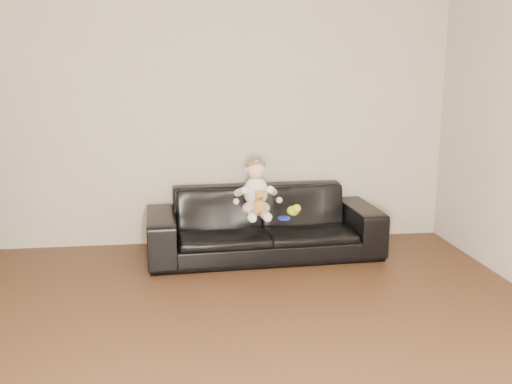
{
  "coord_description": "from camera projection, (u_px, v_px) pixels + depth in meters",
  "views": [
    {
      "loc": [
        -0.17,
        -2.85,
        1.73
      ],
      "look_at": [
        0.49,
        2.15,
        0.63
      ],
      "focal_mm": 40.0,
      "sensor_mm": 36.0,
      "label": 1
    }
  ],
  "objects": [
    {
      "name": "sofa",
      "position": [
        264.0,
        223.0,
        5.34
      ],
      "size": [
        2.19,
        0.95,
        0.63
      ],
      "primitive_type": "imported",
      "rotation": [
        0.0,
        0.0,
        0.05
      ],
      "color": "black",
      "rests_on": "floor"
    },
    {
      "name": "toy_rattle",
      "position": [
        296.0,
        211.0,
        5.24
      ],
      "size": [
        0.06,
        0.06,
        0.06
      ],
      "primitive_type": "sphere",
      "rotation": [
        0.0,
        0.0,
        -0.02
      ],
      "color": "red",
      "rests_on": "sofa"
    },
    {
      "name": "toy_green",
      "position": [
        293.0,
        211.0,
        5.19
      ],
      "size": [
        0.12,
        0.14,
        0.09
      ],
      "primitive_type": "ellipsoid",
      "rotation": [
        0.0,
        0.0,
        -0.1
      ],
      "color": "#C7E91B",
      "rests_on": "sofa"
    },
    {
      "name": "teddy_bear",
      "position": [
        260.0,
        202.0,
        5.0
      ],
      "size": [
        0.12,
        0.12,
        0.2
      ],
      "rotation": [
        0.0,
        0.0,
        0.16
      ],
      "color": "#B68334",
      "rests_on": "sofa"
    },
    {
      "name": "baby",
      "position": [
        256.0,
        191.0,
        5.14
      ],
      "size": [
        0.34,
        0.43,
        0.52
      ],
      "rotation": [
        0.0,
        0.0,
        -0.0
      ],
      "color": "silver",
      "rests_on": "sofa"
    },
    {
      "name": "wall_back",
      "position": [
        198.0,
        113.0,
        5.54
      ],
      "size": [
        5.0,
        0.0,
        5.0
      ],
      "primitive_type": "plane",
      "rotation": [
        1.57,
        0.0,
        0.0
      ],
      "color": "beige",
      "rests_on": "ground"
    },
    {
      "name": "toy_blue_disc",
      "position": [
        284.0,
        218.0,
        5.08
      ],
      "size": [
        0.14,
        0.14,
        0.02
      ],
      "primitive_type": "cylinder",
      "rotation": [
        0.0,
        0.0,
        0.25
      ],
      "color": "#182BC1",
      "rests_on": "sofa"
    }
  ]
}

